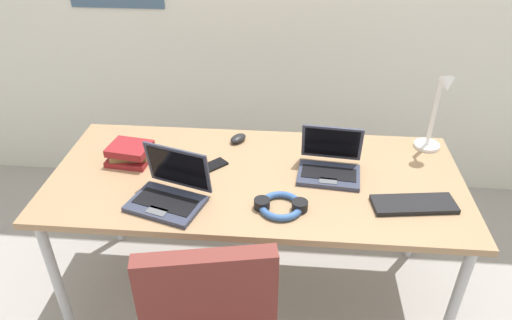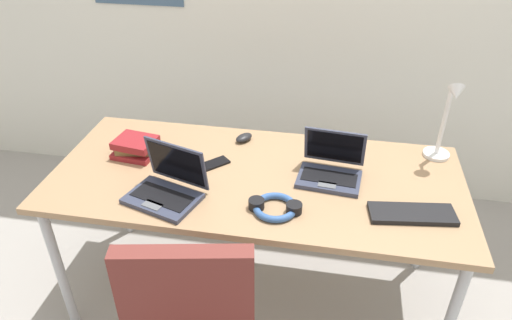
{
  "view_description": "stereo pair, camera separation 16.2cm",
  "coord_description": "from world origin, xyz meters",
  "px_view_note": "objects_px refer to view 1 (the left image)",
  "views": [
    {
      "loc": [
        0.14,
        -1.69,
        1.91
      ],
      "look_at": [
        0.0,
        0.0,
        0.82
      ],
      "focal_mm": 32.93,
      "sensor_mm": 36.0,
      "label": 1
    },
    {
      "loc": [
        0.3,
        -1.67,
        1.91
      ],
      "look_at": [
        0.0,
        0.0,
        0.82
      ],
      "focal_mm": 32.93,
      "sensor_mm": 36.0,
      "label": 2
    }
  ],
  "objects_px": {
    "laptop_center": "(330,165)",
    "computer_mouse": "(238,138)",
    "book_stack": "(129,153)",
    "laptop_near_mouse": "(170,192)",
    "desk_lamp": "(437,113)",
    "external_keyboard": "(414,204)",
    "headphones": "(281,206)",
    "cell_phone": "(212,166)"
  },
  "relations": [
    {
      "from": "desk_lamp",
      "to": "laptop_near_mouse",
      "type": "height_order",
      "value": "desk_lamp"
    },
    {
      "from": "laptop_center",
      "to": "external_keyboard",
      "type": "relative_size",
      "value": 0.87
    },
    {
      "from": "laptop_center",
      "to": "computer_mouse",
      "type": "height_order",
      "value": "laptop_center"
    },
    {
      "from": "desk_lamp",
      "to": "computer_mouse",
      "type": "relative_size",
      "value": 4.17
    },
    {
      "from": "laptop_near_mouse",
      "to": "headphones",
      "type": "distance_m",
      "value": 0.45
    },
    {
      "from": "external_keyboard",
      "to": "headphones",
      "type": "relative_size",
      "value": 1.54
    },
    {
      "from": "desk_lamp",
      "to": "headphones",
      "type": "xyz_separation_m",
      "value": [
        -0.68,
        -0.5,
        -0.18
      ]
    },
    {
      "from": "laptop_near_mouse",
      "to": "laptop_center",
      "type": "distance_m",
      "value": 0.7
    },
    {
      "from": "external_keyboard",
      "to": "computer_mouse",
      "type": "bearing_deg",
      "value": 141.84
    },
    {
      "from": "laptop_near_mouse",
      "to": "book_stack",
      "type": "xyz_separation_m",
      "value": [
        -0.25,
        0.27,
        0.0
      ]
    },
    {
      "from": "external_keyboard",
      "to": "cell_phone",
      "type": "distance_m",
      "value": 0.88
    },
    {
      "from": "desk_lamp",
      "to": "computer_mouse",
      "type": "height_order",
      "value": "desk_lamp"
    },
    {
      "from": "headphones",
      "to": "book_stack",
      "type": "bearing_deg",
      "value": 157.71
    },
    {
      "from": "laptop_center",
      "to": "laptop_near_mouse",
      "type": "bearing_deg",
      "value": -158.3
    },
    {
      "from": "laptop_near_mouse",
      "to": "book_stack",
      "type": "bearing_deg",
      "value": 132.47
    },
    {
      "from": "laptop_near_mouse",
      "to": "computer_mouse",
      "type": "xyz_separation_m",
      "value": [
        0.22,
        0.5,
        -0.03
      ]
    },
    {
      "from": "computer_mouse",
      "to": "laptop_near_mouse",
      "type": "bearing_deg",
      "value": -80.76
    },
    {
      "from": "computer_mouse",
      "to": "cell_phone",
      "type": "xyz_separation_m",
      "value": [
        -0.09,
        -0.23,
        -0.01
      ]
    },
    {
      "from": "laptop_center",
      "to": "cell_phone",
      "type": "distance_m",
      "value": 0.52
    },
    {
      "from": "desk_lamp",
      "to": "cell_phone",
      "type": "relative_size",
      "value": 2.94
    },
    {
      "from": "laptop_near_mouse",
      "to": "book_stack",
      "type": "height_order",
      "value": "laptop_near_mouse"
    },
    {
      "from": "desk_lamp",
      "to": "computer_mouse",
      "type": "bearing_deg",
      "value": 179.46
    },
    {
      "from": "laptop_center",
      "to": "book_stack",
      "type": "relative_size",
      "value": 1.39
    },
    {
      "from": "laptop_center",
      "to": "book_stack",
      "type": "bearing_deg",
      "value": 179.0
    },
    {
      "from": "external_keyboard",
      "to": "headphones",
      "type": "distance_m",
      "value": 0.53
    },
    {
      "from": "desk_lamp",
      "to": "external_keyboard",
      "type": "distance_m",
      "value": 0.5
    },
    {
      "from": "external_keyboard",
      "to": "cell_phone",
      "type": "relative_size",
      "value": 2.43
    },
    {
      "from": "desk_lamp",
      "to": "external_keyboard",
      "type": "bearing_deg",
      "value": -109.23
    },
    {
      "from": "laptop_near_mouse",
      "to": "external_keyboard",
      "type": "distance_m",
      "value": 0.98
    },
    {
      "from": "external_keyboard",
      "to": "computer_mouse",
      "type": "relative_size",
      "value": 3.44
    },
    {
      "from": "cell_phone",
      "to": "external_keyboard",
      "type": "bearing_deg",
      "value": 31.07
    },
    {
      "from": "laptop_center",
      "to": "headphones",
      "type": "height_order",
      "value": "laptop_center"
    },
    {
      "from": "cell_phone",
      "to": "laptop_center",
      "type": "bearing_deg",
      "value": 44.85
    },
    {
      "from": "external_keyboard",
      "to": "book_stack",
      "type": "height_order",
      "value": "book_stack"
    },
    {
      "from": "laptop_near_mouse",
      "to": "laptop_center",
      "type": "height_order",
      "value": "laptop_near_mouse"
    },
    {
      "from": "cell_phone",
      "to": "book_stack",
      "type": "bearing_deg",
      "value": -136.55
    },
    {
      "from": "cell_phone",
      "to": "headphones",
      "type": "relative_size",
      "value": 0.64
    },
    {
      "from": "cell_phone",
      "to": "headphones",
      "type": "xyz_separation_m",
      "value": [
        0.32,
        -0.27,
        0.01
      ]
    },
    {
      "from": "laptop_near_mouse",
      "to": "laptop_center",
      "type": "xyz_separation_m",
      "value": [
        0.65,
        0.26,
        -0.0
      ]
    },
    {
      "from": "external_keyboard",
      "to": "cell_phone",
      "type": "height_order",
      "value": "external_keyboard"
    },
    {
      "from": "external_keyboard",
      "to": "headphones",
      "type": "height_order",
      "value": "headphones"
    },
    {
      "from": "computer_mouse",
      "to": "cell_phone",
      "type": "distance_m",
      "value": 0.25
    }
  ]
}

